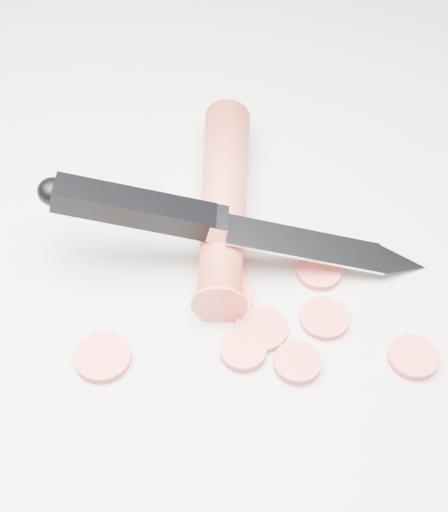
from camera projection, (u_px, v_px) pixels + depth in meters
name	position (u px, v px, depth m)	size (l,w,h in m)	color
ground	(225.00, 267.00, 0.51)	(2.40, 2.40, 0.00)	beige
carrot	(224.00, 200.00, 0.53)	(0.03, 0.03, 0.19)	#D44831
carrot_slice_0	(103.00, 357.00, 0.46)	(0.04, 0.04, 0.01)	#F1594A
carrot_slice_1	(243.00, 351.00, 0.46)	(0.03, 0.03, 0.01)	#F1594A
carrot_slice_2	(228.00, 300.00, 0.49)	(0.03, 0.03, 0.01)	#F1594A
carrot_slice_3	(319.00, 272.00, 0.50)	(0.03, 0.03, 0.01)	#F1594A
carrot_slice_4	(324.00, 318.00, 0.48)	(0.03, 0.03, 0.01)	#F1594A
carrot_slice_5	(224.00, 292.00, 0.49)	(0.04, 0.04, 0.01)	#F1594A
carrot_slice_6	(261.00, 329.00, 0.47)	(0.04, 0.04, 0.01)	#F1594A
carrot_slice_7	(297.00, 363.00, 0.45)	(0.03, 0.03, 0.01)	#F1594A
carrot_slice_8	(413.00, 357.00, 0.46)	(0.03, 0.03, 0.01)	#F1594A
kitchen_knife	(240.00, 224.00, 0.48)	(0.26, 0.13, 0.08)	silver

